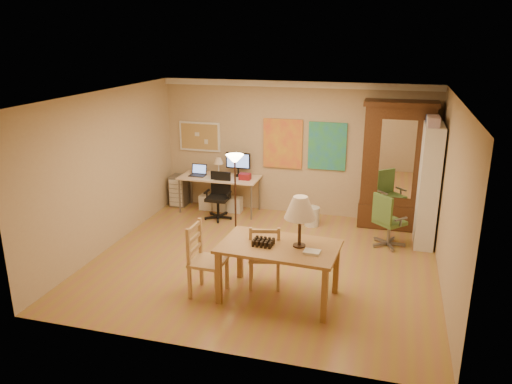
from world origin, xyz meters
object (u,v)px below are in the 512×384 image
(computer_desk, at_px, (222,190))
(bookshelf, at_px, (428,186))
(dining_table, at_px, (287,235))
(office_chair_green, at_px, (387,232))
(armoire, at_px, (395,174))
(office_chair_black, at_px, (219,206))

(computer_desk, relative_size, bookshelf, 0.78)
(dining_table, xyz_separation_m, bookshelf, (1.94, 2.59, 0.10))
(office_chair_green, xyz_separation_m, bookshelf, (0.61, 0.34, 0.80))
(dining_table, height_order, armoire, armoire)
(bookshelf, bearing_deg, dining_table, -126.83)
(computer_desk, distance_m, office_chair_black, 0.49)
(dining_table, bearing_deg, office_chair_green, 59.55)
(computer_desk, height_order, bookshelf, bookshelf)
(dining_table, bearing_deg, computer_desk, 122.84)
(armoire, bearing_deg, dining_table, -112.79)
(office_chair_black, xyz_separation_m, armoire, (3.38, 0.52, 0.80))
(office_chair_green, xyz_separation_m, armoire, (0.06, 1.04, 0.79))
(bookshelf, bearing_deg, armoire, 128.49)
(dining_table, xyz_separation_m, armoire, (1.39, 3.30, 0.09))
(office_chair_black, bearing_deg, bookshelf, -2.67)
(dining_table, xyz_separation_m, office_chair_green, (1.33, 2.26, -0.71))
(office_chair_black, distance_m, office_chair_green, 3.36)
(office_chair_green, bearing_deg, dining_table, -120.45)
(computer_desk, relative_size, office_chair_black, 1.77)
(dining_table, height_order, bookshelf, bookshelf)
(computer_desk, distance_m, office_chair_green, 3.54)
(office_chair_black, relative_size, armoire, 0.39)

